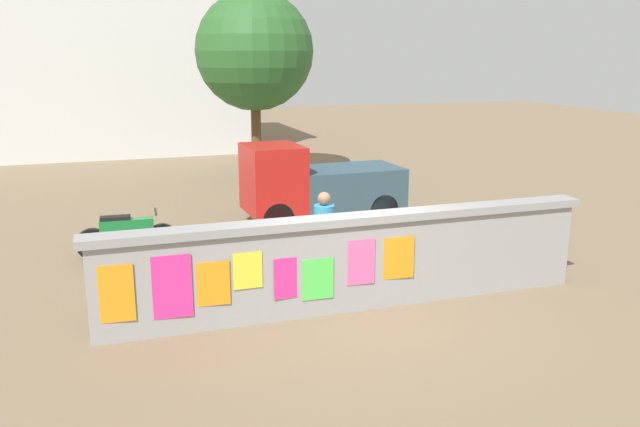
{
  "coord_description": "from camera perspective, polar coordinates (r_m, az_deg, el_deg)",
  "views": [
    {
      "loc": [
        -3.53,
        -8.79,
        3.81
      ],
      "look_at": [
        0.1,
        1.87,
        1.06
      ],
      "focal_mm": 36.82,
      "sensor_mm": 36.0,
      "label": 1
    }
  ],
  "objects": [
    {
      "name": "building_background",
      "position": [
        28.44,
        -18.83,
        11.92
      ],
      "size": [
        11.98,
        7.24,
        6.49
      ],
      "color": "silver",
      "rests_on": "ground"
    },
    {
      "name": "motorcycle",
      "position": [
        13.11,
        -16.57,
        -1.65
      ],
      "size": [
        1.9,
        0.56,
        0.87
      ],
      "color": "black",
      "rests_on": "ground"
    },
    {
      "name": "ground",
      "position": [
        17.57,
        -6.78,
        1.12
      ],
      "size": [
        60.0,
        60.0,
        0.0
      ],
      "primitive_type": "plane",
      "color": "#7A664C"
    },
    {
      "name": "auto_rickshaw_truck",
      "position": [
        14.97,
        -0.44,
        2.53
      ],
      "size": [
        3.64,
        1.6,
        1.85
      ],
      "color": "black",
      "rests_on": "ground"
    },
    {
      "name": "bicycle_far",
      "position": [
        12.85,
        14.14,
        -2.25
      ],
      "size": [
        1.69,
        0.49,
        0.95
      ],
      "color": "black",
      "rests_on": "ground"
    },
    {
      "name": "person_walking",
      "position": [
        10.82,
        0.36,
        -1.41
      ],
      "size": [
        0.35,
        0.35,
        1.62
      ],
      "color": "#338CBF",
      "rests_on": "ground"
    },
    {
      "name": "poster_wall",
      "position": [
        9.94,
        2.85,
        -4.15
      ],
      "size": [
        7.84,
        0.42,
        1.48
      ],
      "color": "#959595",
      "rests_on": "ground"
    },
    {
      "name": "bicycle_near",
      "position": [
        11.37,
        -6.82,
        -4.01
      ],
      "size": [
        1.67,
        0.56,
        0.95
      ],
      "color": "black",
      "rests_on": "ground"
    },
    {
      "name": "tree_roadside",
      "position": [
        20.4,
        -5.73,
        13.84
      ],
      "size": [
        3.57,
        3.57,
        5.67
      ],
      "color": "brown",
      "rests_on": "ground"
    }
  ]
}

